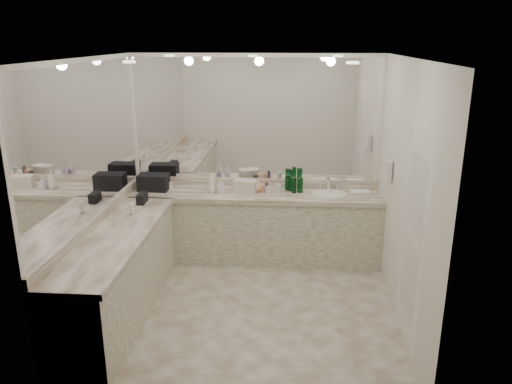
# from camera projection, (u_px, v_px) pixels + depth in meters

# --- Properties ---
(floor) EXTENTS (3.20, 3.20, 0.00)m
(floor) POSITION_uv_depth(u_px,v_px,m) (246.00, 303.00, 5.46)
(floor) COLOR beige
(floor) RESTS_ON ground
(ceiling) EXTENTS (3.20, 3.20, 0.00)m
(ceiling) POSITION_uv_depth(u_px,v_px,m) (245.00, 58.00, 4.68)
(ceiling) COLOR white
(ceiling) RESTS_ON floor
(wall_back) EXTENTS (3.20, 0.02, 2.60)m
(wall_back) POSITION_uv_depth(u_px,v_px,m) (256.00, 156.00, 6.50)
(wall_back) COLOR silver
(wall_back) RESTS_ON floor
(wall_left) EXTENTS (0.02, 3.00, 2.60)m
(wall_left) POSITION_uv_depth(u_px,v_px,m) (93.00, 187.00, 5.18)
(wall_left) COLOR silver
(wall_left) RESTS_ON floor
(wall_right) EXTENTS (0.02, 3.00, 2.60)m
(wall_right) POSITION_uv_depth(u_px,v_px,m) (406.00, 193.00, 4.96)
(wall_right) COLOR silver
(wall_right) RESTS_ON floor
(vanity_back_base) EXTENTS (3.20, 0.60, 0.84)m
(vanity_back_base) POSITION_uv_depth(u_px,v_px,m) (255.00, 228.00, 6.48)
(vanity_back_base) COLOR beige
(vanity_back_base) RESTS_ON floor
(vanity_back_top) EXTENTS (3.20, 0.64, 0.06)m
(vanity_back_top) POSITION_uv_depth(u_px,v_px,m) (254.00, 195.00, 6.33)
(vanity_back_top) COLOR beige
(vanity_back_top) RESTS_ON vanity_back_base
(vanity_left_base) EXTENTS (0.60, 2.40, 0.84)m
(vanity_left_base) POSITION_uv_depth(u_px,v_px,m) (118.00, 277.00, 5.14)
(vanity_left_base) COLOR beige
(vanity_left_base) RESTS_ON floor
(vanity_left_top) EXTENTS (0.64, 2.42, 0.06)m
(vanity_left_top) POSITION_uv_depth(u_px,v_px,m) (115.00, 237.00, 5.00)
(vanity_left_top) COLOR beige
(vanity_left_top) RESTS_ON vanity_left_base
(backsplash_back) EXTENTS (3.20, 0.04, 0.10)m
(backsplash_back) POSITION_uv_depth(u_px,v_px,m) (256.00, 182.00, 6.58)
(backsplash_back) COLOR beige
(backsplash_back) RESTS_ON vanity_back_top
(backsplash_left) EXTENTS (0.04, 3.00, 0.10)m
(backsplash_left) POSITION_uv_depth(u_px,v_px,m) (98.00, 218.00, 5.28)
(backsplash_left) COLOR beige
(backsplash_left) RESTS_ON vanity_left_top
(mirror_back) EXTENTS (3.12, 0.01, 1.55)m
(mirror_back) POSITION_uv_depth(u_px,v_px,m) (256.00, 120.00, 6.35)
(mirror_back) COLOR white
(mirror_back) RESTS_ON wall_back
(mirror_left) EXTENTS (0.01, 2.92, 1.55)m
(mirror_left) POSITION_uv_depth(u_px,v_px,m) (89.00, 142.00, 5.04)
(mirror_left) COLOR white
(mirror_left) RESTS_ON wall_left
(sink) EXTENTS (0.44, 0.44, 0.03)m
(sink) POSITION_uv_depth(u_px,v_px,m) (330.00, 194.00, 6.27)
(sink) COLOR white
(sink) RESTS_ON vanity_back_top
(faucet) EXTENTS (0.24, 0.16, 0.14)m
(faucet) POSITION_uv_depth(u_px,v_px,m) (329.00, 184.00, 6.45)
(faucet) COLOR silver
(faucet) RESTS_ON vanity_back_top
(wall_phone) EXTENTS (0.06, 0.10, 0.24)m
(wall_phone) POSITION_uv_depth(u_px,v_px,m) (389.00, 171.00, 5.61)
(wall_phone) COLOR white
(wall_phone) RESTS_ON wall_right
(door) EXTENTS (0.02, 0.82, 2.10)m
(door) POSITION_uv_depth(u_px,v_px,m) (413.00, 236.00, 4.56)
(door) COLOR white
(door) RESTS_ON wall_right
(black_toiletry_bag) EXTENTS (0.38, 0.25, 0.22)m
(black_toiletry_bag) POSITION_uv_depth(u_px,v_px,m) (154.00, 182.00, 6.40)
(black_toiletry_bag) COLOR black
(black_toiletry_bag) RESTS_ON vanity_back_top
(black_bag_spill) EXTENTS (0.09, 0.20, 0.11)m
(black_bag_spill) POSITION_uv_depth(u_px,v_px,m) (142.00, 199.00, 5.91)
(black_bag_spill) COLOR black
(black_bag_spill) RESTS_ON vanity_left_top
(cream_cosmetic_case) EXTENTS (0.32, 0.24, 0.16)m
(cream_cosmetic_case) POSITION_uv_depth(u_px,v_px,m) (246.00, 186.00, 6.32)
(cream_cosmetic_case) COLOR beige
(cream_cosmetic_case) RESTS_ON vanity_back_top
(hand_towel) EXTENTS (0.24, 0.17, 0.04)m
(hand_towel) POSITION_uv_depth(u_px,v_px,m) (360.00, 192.00, 6.27)
(hand_towel) COLOR white
(hand_towel) RESTS_ON vanity_back_top
(lotion_left) EXTENTS (0.05, 0.05, 0.12)m
(lotion_left) POSITION_uv_depth(u_px,v_px,m) (132.00, 209.00, 5.54)
(lotion_left) COLOR white
(lotion_left) RESTS_ON vanity_left_top
(soap_bottle_a) EXTENTS (0.10, 0.10, 0.24)m
(soap_bottle_a) POSITION_uv_depth(u_px,v_px,m) (212.00, 183.00, 6.31)
(soap_bottle_a) COLOR white
(soap_bottle_a) RESTS_ON vanity_back_top
(soap_bottle_b) EXTENTS (0.08, 0.08, 0.17)m
(soap_bottle_b) POSITION_uv_depth(u_px,v_px,m) (221.00, 186.00, 6.30)
(soap_bottle_b) COLOR silver
(soap_bottle_b) RESTS_ON vanity_back_top
(soap_bottle_c) EXTENTS (0.17, 0.17, 0.17)m
(soap_bottle_c) POSITION_uv_depth(u_px,v_px,m) (257.00, 185.00, 6.34)
(soap_bottle_c) COLOR #EEB77C
(soap_bottle_c) RESTS_ON vanity_back_top
(green_bottle_0) EXTENTS (0.07, 0.07, 0.20)m
(green_bottle_0) POSITION_uv_depth(u_px,v_px,m) (288.00, 183.00, 6.40)
(green_bottle_0) COLOR #0C5620
(green_bottle_0) RESTS_ON vanity_back_top
(green_bottle_1) EXTENTS (0.06, 0.06, 0.18)m
(green_bottle_1) POSITION_uv_depth(u_px,v_px,m) (291.00, 184.00, 6.38)
(green_bottle_1) COLOR #0C5620
(green_bottle_1) RESTS_ON vanity_back_top
(green_bottle_2) EXTENTS (0.07, 0.07, 0.19)m
(green_bottle_2) POSITION_uv_depth(u_px,v_px,m) (300.00, 185.00, 6.32)
(green_bottle_2) COLOR #0C5620
(green_bottle_2) RESTS_ON vanity_back_top
(green_bottle_3) EXTENTS (0.06, 0.06, 0.20)m
(green_bottle_3) POSITION_uv_depth(u_px,v_px,m) (294.00, 185.00, 6.29)
(green_bottle_3) COLOR #0C5620
(green_bottle_3) RESTS_ON vanity_back_top
(amenity_bottle_0) EXTENTS (0.06, 0.06, 0.09)m
(amenity_bottle_0) POSITION_uv_depth(u_px,v_px,m) (268.00, 190.00, 6.29)
(amenity_bottle_0) COLOR silver
(amenity_bottle_0) RESTS_ON vanity_back_top
(amenity_bottle_1) EXTENTS (0.06, 0.06, 0.09)m
(amenity_bottle_1) POSITION_uv_depth(u_px,v_px,m) (170.00, 185.00, 6.48)
(amenity_bottle_1) COLOR white
(amenity_bottle_1) RESTS_ON vanity_back_top
(amenity_bottle_2) EXTENTS (0.06, 0.06, 0.11)m
(amenity_bottle_2) POSITION_uv_depth(u_px,v_px,m) (254.00, 185.00, 6.46)
(amenity_bottle_2) COLOR #3F3F4C
(amenity_bottle_2) RESTS_ON vanity_back_top
(amenity_bottle_3) EXTENTS (0.05, 0.05, 0.09)m
(amenity_bottle_3) POSITION_uv_depth(u_px,v_px,m) (264.00, 189.00, 6.34)
(amenity_bottle_3) COLOR #E57F66
(amenity_bottle_3) RESTS_ON vanity_back_top
(amenity_bottle_4) EXTENTS (0.06, 0.06, 0.12)m
(amenity_bottle_4) POSITION_uv_depth(u_px,v_px,m) (278.00, 189.00, 6.28)
(amenity_bottle_4) COLOR silver
(amenity_bottle_4) RESTS_ON vanity_back_top
(amenity_bottle_5) EXTENTS (0.04, 0.04, 0.13)m
(amenity_bottle_5) POSITION_uv_depth(u_px,v_px,m) (267.00, 187.00, 6.31)
(amenity_bottle_5) COLOR #3F3F4C
(amenity_bottle_5) RESTS_ON vanity_back_top
(amenity_bottle_6) EXTENTS (0.05, 0.05, 0.11)m
(amenity_bottle_6) POSITION_uv_depth(u_px,v_px,m) (214.00, 186.00, 6.39)
(amenity_bottle_6) COLOR #9966B2
(amenity_bottle_6) RESTS_ON vanity_back_top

